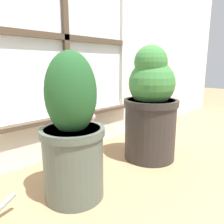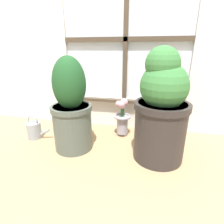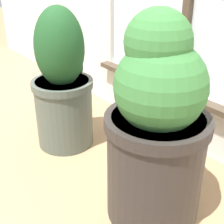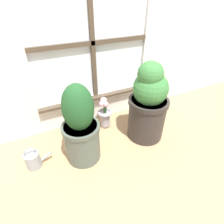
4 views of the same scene
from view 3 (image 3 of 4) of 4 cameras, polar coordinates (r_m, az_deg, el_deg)
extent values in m
plane|color=tan|center=(1.30, -6.41, -12.60)|extent=(10.00, 10.00, 0.00)
cube|color=silver|center=(1.57, 12.09, -0.07)|extent=(1.03, 0.05, 0.27)
cube|color=#4C3D2D|center=(1.48, 11.39, 3.62)|extent=(1.09, 0.06, 0.02)
cylinder|color=#4C564C|center=(1.49, -8.70, -0.06)|extent=(0.26, 0.26, 0.32)
cylinder|color=#4C564C|center=(1.43, -9.10, 5.14)|extent=(0.28, 0.28, 0.03)
cylinder|color=#38281E|center=(1.42, -9.13, 5.56)|extent=(0.24, 0.24, 0.01)
ellipsoid|color=#1E4C23|center=(1.38, -9.59, 11.54)|extent=(0.22, 0.22, 0.35)
ellipsoid|color=#1E4C23|center=(1.38, -6.07, 8.85)|extent=(0.13, 0.12, 0.15)
cylinder|color=#2D2826|center=(1.07, 7.77, -9.88)|extent=(0.32, 0.32, 0.38)
cylinder|color=#2D2826|center=(0.98, 8.37, -1.78)|extent=(0.34, 0.34, 0.04)
cylinder|color=#38281E|center=(0.97, 8.43, -1.06)|extent=(0.29, 0.29, 0.01)
sphere|color=#387538|center=(0.93, 8.85, 4.61)|extent=(0.28, 0.28, 0.28)
sphere|color=#387538|center=(0.90, 8.45, 12.45)|extent=(0.20, 0.20, 0.20)
ellipsoid|color=#387538|center=(1.01, 9.76, 5.54)|extent=(0.15, 0.11, 0.18)
sphere|color=#99939E|center=(1.51, 7.91, -6.21)|extent=(0.02, 0.02, 0.02)
sphere|color=#99939E|center=(1.49, 5.79, -6.40)|extent=(0.02, 0.02, 0.02)
sphere|color=#99939E|center=(1.46, 7.33, -7.34)|extent=(0.02, 0.02, 0.02)
cylinder|color=#99939E|center=(1.44, 7.19, -3.91)|extent=(0.09, 0.09, 0.15)
torus|color=#99939E|center=(1.41, 7.36, -1.30)|extent=(0.14, 0.14, 0.02)
cylinder|color=#386633|center=(1.39, 7.46, 0.19)|extent=(0.03, 0.03, 0.08)
sphere|color=#DB9EAD|center=(1.37, 7.56, 1.80)|extent=(0.04, 0.04, 0.04)
sphere|color=#DB9EAD|center=(1.38, 8.91, 3.14)|extent=(0.06, 0.06, 0.06)
sphere|color=#DB9EAD|center=(1.38, 6.50, 3.06)|extent=(0.05, 0.05, 0.05)
sphere|color=#DB9EAD|center=(1.34, 6.41, 2.53)|extent=(0.05, 0.05, 0.05)
cylinder|color=gray|center=(1.86, -12.36, 1.98)|extent=(0.11, 0.11, 0.13)
cylinder|color=gray|center=(1.78, -10.97, 0.81)|extent=(0.10, 0.02, 0.07)
torus|color=gray|center=(1.83, -12.61, 4.39)|extent=(0.09, 0.01, 0.09)
camera|label=1|loc=(1.72, -42.79, 11.99)|focal=35.00mm
camera|label=2|loc=(0.79, -67.21, -0.08)|focal=28.00mm
camera|label=4|loc=(1.46, -59.33, 27.00)|focal=28.00mm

